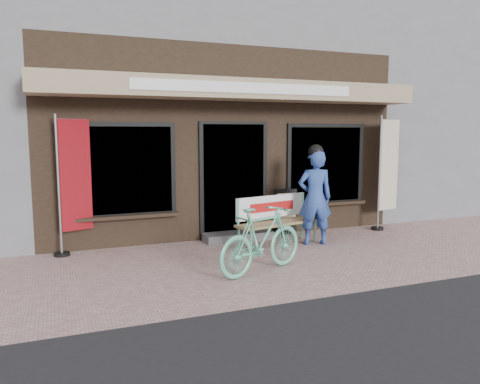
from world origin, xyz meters
name	(u,v)px	position (x,y,z in m)	size (l,w,h in m)	color
ground	(280,264)	(0.00, 0.00, 0.00)	(70.00, 70.00, 0.00)	tan
storefront	(190,91)	(0.00, 4.96, 2.99)	(7.00, 6.77, 6.00)	black
neighbor_right_near	(443,107)	(8.50, 5.50, 2.80)	(10.00, 7.00, 5.60)	slate
bench	(275,216)	(0.49, 1.19, 0.52)	(1.67, 0.76, 0.88)	#63C29E
person	(315,196)	(1.16, 0.96, 0.88)	(0.70, 0.55, 1.79)	#2C4999
bicycle	(262,240)	(-0.42, -0.26, 0.48)	(0.45, 1.60, 0.96)	#63C29E
nobori_red	(73,183)	(-2.87, 1.84, 1.18)	(0.68, 0.35, 2.29)	gray
nobori_cream	(387,171)	(3.25, 1.61, 1.21)	(0.69, 0.30, 2.34)	gray
menu_stand	(286,211)	(1.05, 1.87, 0.46)	(0.45, 0.12, 0.90)	black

